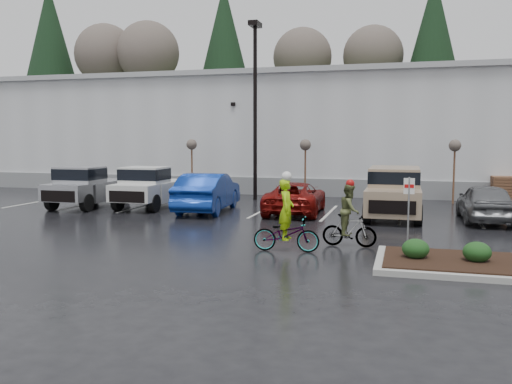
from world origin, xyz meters
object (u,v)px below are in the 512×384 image
(car_blue, at_px, (208,192))
(cyclist_hivis, at_px, (286,227))
(pallet_stack_a, at_px, (504,190))
(pickup_white, at_px, (154,186))
(pickup_silver, at_px, (91,186))
(cyclist_olive, at_px, (349,222))
(lamppost, at_px, (255,91))
(fire_lane_sign, at_px, (409,205))
(sapling_mid, at_px, (305,148))
(sapling_west, at_px, (192,147))
(suv_tan, at_px, (394,193))
(car_grey, at_px, (485,202))
(sapling_east, at_px, (455,149))
(car_red, at_px, (295,198))

(car_blue, distance_m, cyclist_hivis, 9.08)
(pallet_stack_a, relative_size, pickup_white, 0.26)
(pickup_silver, distance_m, cyclist_olive, 14.46)
(lamppost, relative_size, fire_lane_sign, 4.19)
(sapling_mid, height_order, pallet_stack_a, sapling_mid)
(sapling_west, relative_size, suv_tan, 0.63)
(sapling_mid, distance_m, car_blue, 7.03)
(car_blue, xyz_separation_m, cyclist_olive, (6.92, -6.23, -0.10))
(sapling_mid, distance_m, pickup_white, 8.35)
(lamppost, relative_size, pallet_stack_a, 6.83)
(car_grey, bearing_deg, fire_lane_sign, 65.73)
(fire_lane_sign, xyz_separation_m, car_blue, (-8.63, 6.90, -0.54))
(sapling_east, distance_m, pickup_white, 14.89)
(sapling_west, relative_size, pickup_white, 0.62)
(car_red, bearing_deg, cyclist_olive, 111.59)
(fire_lane_sign, relative_size, cyclist_hivis, 0.94)
(pickup_white, relative_size, cyclist_olive, 2.53)
(pallet_stack_a, relative_size, car_red, 0.27)
(pickup_silver, bearing_deg, cyclist_olive, -26.35)
(fire_lane_sign, distance_m, cyclist_olive, 1.94)
(sapling_west, xyz_separation_m, car_blue, (3.17, -5.90, -1.87))
(suv_tan, bearing_deg, lamppost, 147.12)
(sapling_west, height_order, car_red, sapling_west)
(cyclist_hivis, bearing_deg, cyclist_olive, -58.61)
(pickup_white, xyz_separation_m, suv_tan, (11.14, -0.61, 0.05))
(car_red, relative_size, cyclist_olive, 2.39)
(pallet_stack_a, xyz_separation_m, car_red, (-9.42, -6.47, 0.01))
(car_grey, bearing_deg, car_blue, -0.88)
(pickup_white, bearing_deg, car_grey, -2.56)
(sapling_east, xyz_separation_m, fire_lane_sign, (-2.20, -12.80, -1.32))
(car_red, distance_m, cyclist_olive, 7.32)
(lamppost, xyz_separation_m, cyclist_olive, (6.09, -11.14, -4.92))
(pallet_stack_a, height_order, cyclist_hivis, cyclist_hivis)
(fire_lane_sign, bearing_deg, car_red, 122.78)
(pickup_silver, bearing_deg, suv_tan, 0.15)
(fire_lane_sign, xyz_separation_m, car_grey, (2.93, 7.07, -0.65))
(pickup_silver, bearing_deg, pickup_white, 12.19)
(pickup_silver, height_order, suv_tan, suv_tan)
(car_red, bearing_deg, lamppost, -58.16)
(sapling_west, bearing_deg, lamppost, -14.04)
(pallet_stack_a, distance_m, suv_tan, 8.51)
(sapling_mid, distance_m, suv_tan, 7.59)
(sapling_mid, height_order, suv_tan, sapling_mid)
(sapling_west, height_order, sapling_mid, same)
(pickup_silver, height_order, car_grey, pickup_silver)
(pickup_white, height_order, car_red, pickup_white)
(sapling_west, distance_m, suv_tan, 12.71)
(fire_lane_sign, height_order, car_grey, fire_lane_sign)
(lamppost, distance_m, sapling_east, 10.48)
(sapling_east, distance_m, cyclist_olive, 12.90)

